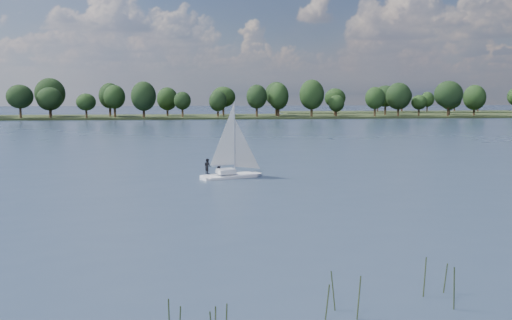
{
  "coord_description": "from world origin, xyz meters",
  "views": [
    {
      "loc": [
        3.79,
        -30.61,
        9.97
      ],
      "look_at": [
        10.92,
        33.22,
        2.5
      ],
      "focal_mm": 40.0,
      "sensor_mm": 36.0,
      "label": 1
    }
  ],
  "objects": [
    {
      "name": "ground",
      "position": [
        0.0,
        100.0,
        0.0
      ],
      "size": [
        700.0,
        700.0,
        0.0
      ],
      "primitive_type": "plane",
      "color": "#233342",
      "rests_on": "ground"
    },
    {
      "name": "far_shore",
      "position": [
        0.0,
        212.0,
        0.0
      ],
      "size": [
        660.0,
        40.0,
        1.5
      ],
      "primitive_type": "cube",
      "color": "black",
      "rests_on": "ground"
    },
    {
      "name": "far_shore_back",
      "position": [
        160.0,
        260.0,
        0.0
      ],
      "size": [
        220.0,
        30.0,
        1.4
      ],
      "primitive_type": "cube",
      "color": "black",
      "rests_on": "ground"
    },
    {
      "name": "sailboat",
      "position": [
        8.05,
        36.45,
        2.65
      ],
      "size": [
        7.41,
        4.76,
        9.49
      ],
      "rotation": [
        0.0,
        0.0,
        0.42
      ],
      "color": "silver",
      "rests_on": "ground"
    },
    {
      "name": "treeline",
      "position": [
        -6.27,
        208.36,
        8.12
      ],
      "size": [
        562.44,
        74.08,
        17.6
      ],
      "color": "black",
      "rests_on": "ground"
    }
  ]
}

